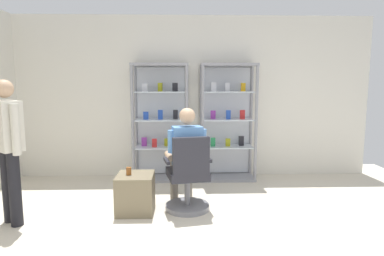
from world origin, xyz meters
name	(u,v)px	position (x,y,z in m)	size (l,w,h in m)	color
back_wall	(194,97)	(0.00, 3.00, 1.35)	(6.00, 0.10, 2.70)	silver
display_cabinet_left	(161,122)	(-0.55, 2.76, 0.96)	(0.90, 0.45, 1.90)	gray
display_cabinet_right	(227,121)	(0.55, 2.76, 0.96)	(0.90, 0.45, 1.90)	gray
office_chair	(188,180)	(-0.13, 1.33, 0.39)	(0.61, 0.57, 0.96)	slate
seated_shopkeeper	(186,152)	(-0.16, 1.49, 0.71)	(0.54, 0.61, 1.29)	slate
storage_crate	(136,193)	(-0.78, 1.32, 0.24)	(0.45, 0.47, 0.47)	#72664C
tea_glass	(129,171)	(-0.86, 1.31, 0.52)	(0.06, 0.06, 0.09)	brown
standing_customer	(8,143)	(-2.13, 1.01, 0.93)	(0.42, 0.40, 1.63)	black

